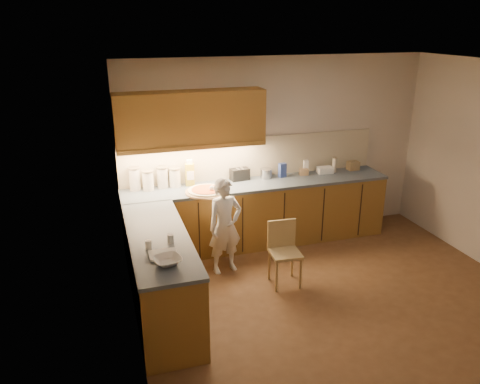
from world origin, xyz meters
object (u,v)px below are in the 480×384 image
Objects in this scene: pizza_on_board at (207,191)px; oil_jug at (190,174)px; toaster at (240,174)px; wooden_chair at (284,248)px; child at (225,226)px.

oil_jug is (-0.14, 0.36, 0.14)m from pizza_on_board.
wooden_chair is at bearing -88.84° from toaster.
oil_jug reaches higher than pizza_on_board.
child is 1.58× the size of wooden_chair.
child is 0.97m from oil_jug.
child is at bearing -74.95° from pizza_on_board.
pizza_on_board is 0.44× the size of child.
pizza_on_board reaches higher than wooden_chair.
wooden_chair is (0.60, -0.48, -0.16)m from child.
oil_jug is at bearing 176.35° from toaster.
pizza_on_board is 0.57m from child.
child is at bearing 145.54° from wooden_chair.
child reaches higher than pizza_on_board.
pizza_on_board is 0.70× the size of wooden_chair.
pizza_on_board is 1.51× the size of oil_jug.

